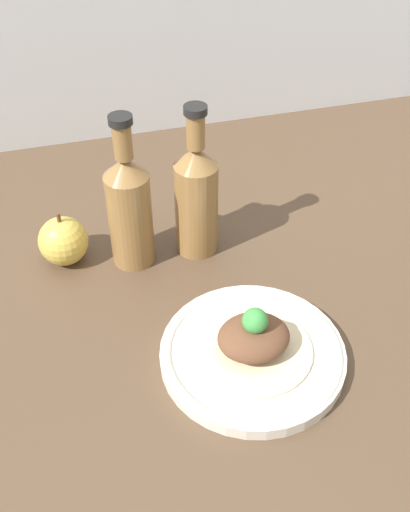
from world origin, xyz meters
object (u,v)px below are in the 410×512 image
(cider_bottle_right, at_px, (196,196))
(apple, at_px, (63,241))
(cider_bottle_left, at_px, (129,207))
(plated_food, at_px, (254,338))
(plate, at_px, (252,353))

(cider_bottle_right, height_order, apple, cider_bottle_right)
(cider_bottle_left, bearing_deg, apple, 166.47)
(cider_bottle_left, bearing_deg, plated_food, -65.08)
(plated_food, height_order, cider_bottle_right, cider_bottle_right)
(plate, relative_size, plated_food, 1.56)
(plated_food, relative_size, cider_bottle_left, 0.63)
(cider_bottle_right, xyz_separation_m, apple, (-0.22, 0.03, -0.06))
(plate, bearing_deg, plated_food, 75.96)
(cider_bottle_left, bearing_deg, plate, -65.08)
(cider_bottle_left, distance_m, apple, 0.13)
(plated_food, distance_m, cider_bottle_left, 0.29)
(apple, bearing_deg, cider_bottle_left, -13.53)
(plated_food, relative_size, apple, 1.71)
(cider_bottle_left, distance_m, cider_bottle_right, 0.11)
(plated_food, distance_m, apple, 0.37)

